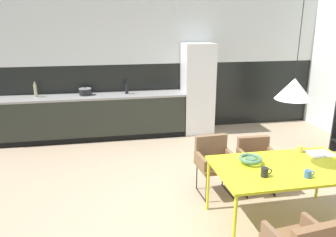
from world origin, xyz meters
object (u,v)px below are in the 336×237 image
(armchair_facing_counter, at_px, (214,157))
(pendant_lamp_over_table_near, at_px, (294,89))
(dining_table, at_px, (286,170))
(fruit_bowl, at_px, (250,159))
(mug_tall_blue, at_px, (308,174))
(refrigerator_column, at_px, (197,89))
(open_book, at_px, (320,154))
(mug_glass_clear, at_px, (300,149))
(cooking_pot, at_px, (85,92))
(armchair_far_side, at_px, (256,156))
(mug_white_ceramic, at_px, (265,172))
(bottle_spice_small, at_px, (127,88))
(bottle_wine_green, at_px, (35,90))

(armchair_facing_counter, distance_m, pendant_lamp_over_table_near, 1.50)
(dining_table, relative_size, pendant_lamp_over_table_near, 1.21)
(fruit_bowl, height_order, mug_tall_blue, mug_tall_blue)
(refrigerator_column, xyz_separation_m, open_book, (0.67, -3.22, -0.21))
(open_book, bearing_deg, refrigerator_column, 101.84)
(fruit_bowl, distance_m, mug_glass_clear, 0.78)
(armchair_facing_counter, distance_m, cooking_pot, 3.25)
(armchair_far_side, xyz_separation_m, pendant_lamp_over_table_near, (-0.05, -0.82, 1.13))
(dining_table, distance_m, pendant_lamp_over_table_near, 0.94)
(mug_white_ceramic, bearing_deg, cooking_pot, 118.71)
(bottle_spice_small, distance_m, pendant_lamp_over_table_near, 3.86)
(mug_white_ceramic, relative_size, bottle_wine_green, 0.42)
(mug_glass_clear, relative_size, pendant_lamp_over_table_near, 0.09)
(open_book, relative_size, pendant_lamp_over_table_near, 0.23)
(armchair_facing_counter, height_order, bottle_wine_green, bottle_wine_green)
(armchair_far_side, bearing_deg, mug_tall_blue, 93.60)
(armchair_facing_counter, distance_m, mug_white_ceramic, 1.11)
(cooking_pot, height_order, bottle_spice_small, bottle_spice_small)
(mug_white_ceramic, xyz_separation_m, bottle_spice_small, (-1.20, 3.68, 0.22))
(armchair_facing_counter, relative_size, pendant_lamp_over_table_near, 0.59)
(fruit_bowl, xyz_separation_m, cooking_pot, (-2.02, 3.36, 0.18))
(dining_table, height_order, armchair_far_side, armchair_far_side)
(armchair_far_side, relative_size, fruit_bowl, 2.75)
(refrigerator_column, distance_m, mug_glass_clear, 3.16)
(mug_glass_clear, xyz_separation_m, bottle_spice_small, (-1.95, 3.15, 0.23))
(armchair_far_side, bearing_deg, open_book, 135.46)
(open_book, distance_m, pendant_lamp_over_table_near, 1.10)
(cooking_pot, height_order, pendant_lamp_over_table_near, pendant_lamp_over_table_near)
(cooking_pot, bearing_deg, bottle_spice_small, -1.87)
(pendant_lamp_over_table_near, bearing_deg, refrigerator_column, 91.13)
(dining_table, height_order, fruit_bowl, fruit_bowl)
(armchair_far_side, xyz_separation_m, cooking_pot, (-2.44, 2.68, 0.47))
(armchair_facing_counter, distance_m, bottle_wine_green, 3.89)
(armchair_far_side, height_order, fruit_bowl, fruit_bowl)
(mug_white_ceramic, xyz_separation_m, pendant_lamp_over_table_near, (0.36, 0.20, 0.84))
(open_book, height_order, mug_glass_clear, mug_glass_clear)
(dining_table, bearing_deg, open_book, 22.66)
(armchair_facing_counter, bearing_deg, mug_glass_clear, 147.57)
(bottle_spice_small, bearing_deg, armchair_facing_counter, -69.08)
(refrigerator_column, xyz_separation_m, fruit_bowl, (-0.30, -3.31, -0.17))
(armchair_far_side, bearing_deg, cooking_pot, -45.39)
(armchair_facing_counter, bearing_deg, refrigerator_column, -104.15)
(bottle_wine_green, xyz_separation_m, pendant_lamp_over_table_near, (3.34, -3.52, 0.60))
(cooking_pot, distance_m, pendant_lamp_over_table_near, 4.29)
(mug_glass_clear, distance_m, cooking_pot, 4.23)
(refrigerator_column, height_order, bottle_spice_small, refrigerator_column)
(armchair_facing_counter, xyz_separation_m, mug_tall_blue, (0.64, -1.16, 0.25))
(dining_table, distance_m, fruit_bowl, 0.41)
(fruit_bowl, xyz_separation_m, pendant_lamp_over_table_near, (0.36, -0.14, 0.84))
(armchair_facing_counter, bearing_deg, armchair_far_side, 173.53)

